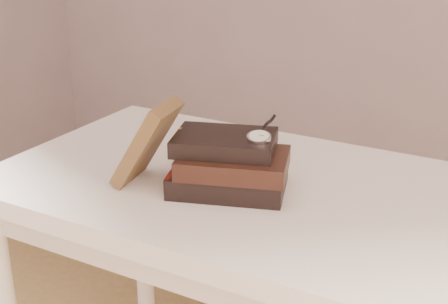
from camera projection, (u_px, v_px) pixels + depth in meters
The scene contains 5 objects.
table at pixel (243, 221), 1.25m from camera, with size 1.00×0.60×0.75m.
book_stack at pixel (229, 165), 1.16m from camera, with size 0.26×0.21×0.11m.
journal at pixel (147, 142), 1.18m from camera, with size 0.03×0.11×0.18m, color #45301A.
pocket_watch at pixel (260, 136), 1.12m from camera, with size 0.06×0.15×0.02m.
eyeglasses at pixel (198, 143), 1.24m from camera, with size 0.12×0.13×0.04m.
Camera 1 is at (0.50, -0.64, 1.25)m, focal length 49.07 mm.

